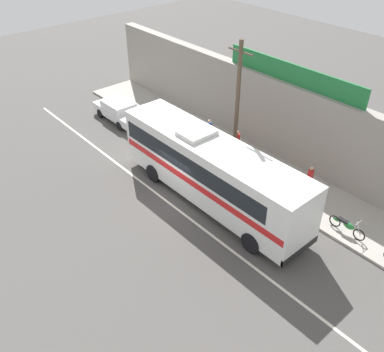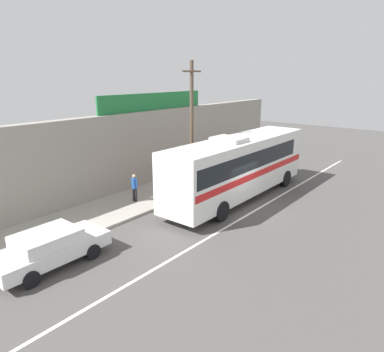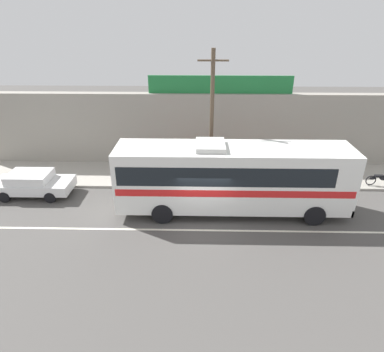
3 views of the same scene
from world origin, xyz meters
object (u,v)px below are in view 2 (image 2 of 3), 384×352
at_px(pedestrian_by_curb, 162,175).
at_px(utility_pole, 192,126).
at_px(parked_car, 50,247).
at_px(pedestrian_far_left, 208,160).
at_px(motorcycle_purple, 247,162).
at_px(motorcycle_black, 267,155).
at_px(pedestrian_near_shop, 134,186).
at_px(intercity_bus, 239,164).

bearing_deg(pedestrian_by_curb, utility_pole, -51.92).
distance_m(parked_car, pedestrian_far_left, 14.37).
xyz_separation_m(parked_car, utility_pole, (10.06, 1.20, 3.37)).
relative_size(utility_pole, motorcycle_purple, 4.00).
height_order(parked_car, motorcycle_black, parked_car).
bearing_deg(pedestrian_near_shop, pedestrian_far_left, 3.13).
bearing_deg(pedestrian_by_curb, pedestrian_near_shop, -177.60).
relative_size(utility_pole, pedestrian_by_curb, 4.45).
bearing_deg(utility_pole, pedestrian_by_curb, 128.08).
relative_size(motorcycle_purple, pedestrian_near_shop, 1.22).
height_order(motorcycle_purple, pedestrian_by_curb, pedestrian_by_curb).
relative_size(intercity_bus, pedestrian_near_shop, 7.35).
bearing_deg(parked_car, pedestrian_far_left, 11.75).
xyz_separation_m(utility_pole, pedestrian_by_curb, (-1.10, 1.41, -2.96)).
distance_m(motorcycle_purple, pedestrian_by_curb, 8.38).
height_order(intercity_bus, motorcycle_black, intercity_bus).
relative_size(intercity_bus, motorcycle_purple, 6.04).
xyz_separation_m(parked_car, motorcycle_purple, (17.25, 1.57, -0.17)).
relative_size(motorcycle_black, pedestrian_far_left, 1.22).
bearing_deg(motorcycle_black, pedestrian_far_left, 165.76).
xyz_separation_m(parked_car, pedestrian_by_curb, (8.96, 2.62, 0.41)).
relative_size(parked_car, utility_pole, 0.57).
height_order(motorcycle_black, motorcycle_purple, same).
bearing_deg(motorcycle_purple, pedestrian_far_left, 156.93).
relative_size(pedestrian_far_left, pedestrian_by_curb, 0.93).
relative_size(utility_pole, pedestrian_far_left, 4.77).
bearing_deg(parked_car, pedestrian_near_shop, 20.87).
relative_size(pedestrian_by_curb, pedestrian_near_shop, 1.09).
bearing_deg(parked_car, motorcycle_purple, 5.19).
distance_m(parked_car, motorcycle_black, 20.28).
bearing_deg(pedestrian_far_left, motorcycle_black, -14.24).
distance_m(utility_pole, pedestrian_near_shop, 4.81).
height_order(utility_pole, pedestrian_far_left, utility_pole).
xyz_separation_m(motorcycle_purple, pedestrian_far_left, (-3.19, 1.36, 0.51)).
relative_size(utility_pole, pedestrian_near_shop, 4.87).
bearing_deg(motorcycle_purple, parked_car, -174.81).
bearing_deg(motorcycle_black, utility_pole, -179.12).
xyz_separation_m(motorcycle_purple, pedestrian_by_curb, (-8.29, 1.05, 0.58)).
bearing_deg(intercity_bus, utility_pole, 109.18).
bearing_deg(utility_pole, parked_car, -173.17).
distance_m(intercity_bus, pedestrian_by_curb, 4.70).
xyz_separation_m(motorcycle_purple, pedestrian_near_shop, (-10.65, 0.95, 0.48)).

